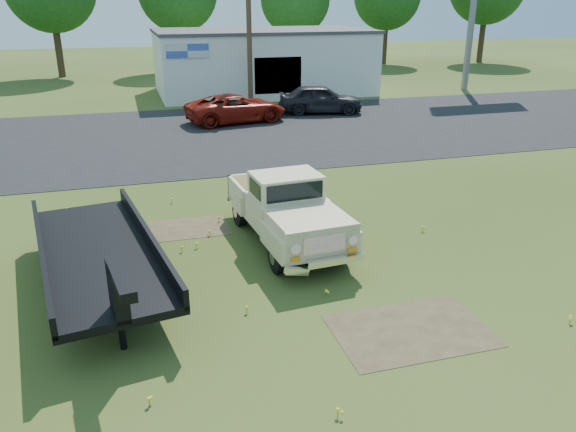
{
  "coord_description": "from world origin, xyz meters",
  "views": [
    {
      "loc": [
        -3.43,
        -11.31,
        6.03
      ],
      "look_at": [
        0.18,
        1.0,
        1.06
      ],
      "focal_mm": 35.0,
      "sensor_mm": 36.0,
      "label": 1
    }
  ],
  "objects_px": {
    "red_pickup": "(236,108)",
    "flatbed_trailer": "(97,248)",
    "vintage_pickup_truck": "(286,208)",
    "dark_sedan": "(320,99)"
  },
  "relations": [
    {
      "from": "vintage_pickup_truck",
      "to": "red_pickup",
      "type": "distance_m",
      "value": 15.74
    },
    {
      "from": "flatbed_trailer",
      "to": "red_pickup",
      "type": "relative_size",
      "value": 1.34
    },
    {
      "from": "vintage_pickup_truck",
      "to": "red_pickup",
      "type": "height_order",
      "value": "vintage_pickup_truck"
    },
    {
      "from": "vintage_pickup_truck",
      "to": "flatbed_trailer",
      "type": "height_order",
      "value": "flatbed_trailer"
    },
    {
      "from": "flatbed_trailer",
      "to": "dark_sedan",
      "type": "bearing_deg",
      "value": 48.22
    },
    {
      "from": "flatbed_trailer",
      "to": "red_pickup",
      "type": "xyz_separation_m",
      "value": [
        6.5,
        16.87,
        -0.23
      ]
    },
    {
      "from": "vintage_pickup_truck",
      "to": "flatbed_trailer",
      "type": "xyz_separation_m",
      "value": [
        -4.66,
        -1.24,
        0.0
      ]
    },
    {
      "from": "red_pickup",
      "to": "dark_sedan",
      "type": "bearing_deg",
      "value": -88.26
    },
    {
      "from": "flatbed_trailer",
      "to": "vintage_pickup_truck",
      "type": "bearing_deg",
      "value": 5.76
    },
    {
      "from": "red_pickup",
      "to": "flatbed_trailer",
      "type": "bearing_deg",
      "value": 148.6
    }
  ]
}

